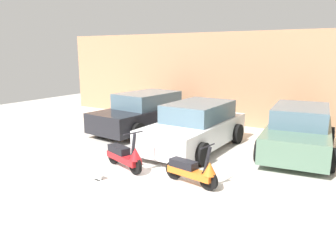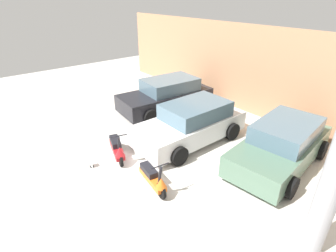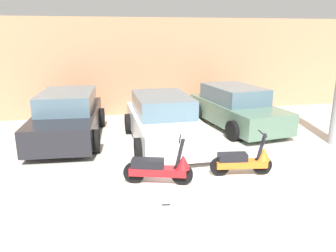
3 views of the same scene
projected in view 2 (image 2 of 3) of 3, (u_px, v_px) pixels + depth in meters
name	position (u px, v px, depth m)	size (l,w,h in m)	color
ground_plane	(120.00, 189.00, 7.25)	(28.00, 28.00, 0.00)	silver
wall_back	(275.00, 77.00, 10.42)	(19.60, 0.12, 3.72)	tan
scooter_front_left	(117.00, 148.00, 8.44)	(1.46, 0.73, 1.05)	black
scooter_front_right	(153.00, 178.00, 7.12)	(1.43, 0.55, 1.00)	black
car_rear_left	(167.00, 95.00, 11.86)	(2.32, 4.35, 1.43)	black
car_rear_center	(191.00, 123.00, 9.36)	(2.03, 4.16, 1.41)	white
car_rear_right	(282.00, 145.00, 8.08)	(2.35, 4.26, 1.39)	#51705B
placard_near_left_scooter	(91.00, 164.00, 8.13)	(0.20, 0.14, 0.26)	black
support_column_side	(334.00, 179.00, 4.74)	(0.43, 0.43, 3.72)	#99999E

